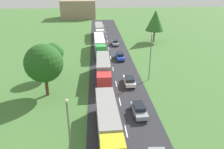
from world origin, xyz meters
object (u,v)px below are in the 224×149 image
Objects in this scene: car_second at (139,109)px; lamppost_lead at (69,129)px; car_fifth at (115,42)px; lamppost_second at (150,55)px; car_third at (129,81)px; distant_building at (79,9)px; truck_second at (103,69)px; tree_pine at (54,52)px; truck_third at (100,44)px; tree_maple at (44,63)px; car_fourth at (120,56)px; tree_birch at (155,21)px; truck_fourth at (99,30)px; truck_lead at (108,121)px.

lamppost_lead reaches higher than car_second.
car_fifth is 0.48× the size of lamppost_second.
distant_building is at bearing 100.24° from car_third.
truck_second reaches higher than car_fifth.
car_third is at bearing -19.32° from tree_pine.
truck_third reaches higher than car_third.
distant_building is at bearing 97.11° from truck_second.
truck_second is 11.55m from tree_maple.
car_third is 0.64× the size of tree_pine.
tree_maple is (-14.11, -2.82, 4.80)m from car_third.
tree_pine is (-9.23, 2.13, 2.76)m from truck_second.
car_fourth is 16.88m from tree_pine.
car_second is 41.07m from tree_birch.
tree_maple reaches higher than truck_fourth.
car_second is 0.94× the size of car_fourth.
truck_fourth reaches higher than truck_third.
truck_third is at bearing 67.88° from tree_maple.
tree_birch is at bearing 29.30° from truck_third.
car_second reaches higher than car_fifth.
truck_fourth is 33.35m from tree_pine.
truck_fourth is 35.92m from lamppost_second.
tree_maple is at bearing -168.68° from car_third.
truck_lead reaches higher than car_fourth.
truck_second is 2.89× the size of car_third.
truck_lead is 2.88× the size of car_fifth.
truck_lead is at bearing -84.27° from distant_building.
truck_fourth is 1.73× the size of lamppost_lead.
truck_lead is 0.88× the size of truck_third.
car_third is (4.60, -36.77, -1.37)m from truck_fourth.
car_fifth is (4.67, 6.61, -1.39)m from truck_third.
lamppost_lead reaches higher than car_fifth.
car_fourth reaches higher than car_fifth.
truck_third is at bearing -150.70° from tree_birch.
truck_fourth is 11.30m from car_fifth.
truck_lead is 1.62× the size of lamppost_lead.
tree_birch is (12.04, 15.22, 5.51)m from car_fourth.
car_second is at bearing -84.38° from truck_fourth.
car_fourth is at bearing -79.15° from truck_fourth.
truck_third reaches higher than car_fifth.
car_fourth is 0.53× the size of tree_maple.
car_fourth is at bearing 109.92° from lamppost_second.
tree_pine is (-5.08, 23.08, 0.60)m from lamppost_lead.
distant_building is at bearing 98.93° from truck_third.
lamppost_lead reaches higher than truck_second.
car_second is (4.57, -46.50, -1.36)m from truck_fourth.
car_second is 1.00× the size of car_fifth.
tree_pine is (0.30, 7.67, -0.69)m from tree_maple.
truck_third is 24.70m from tree_maple.
truck_lead is 2.88× the size of car_third.
truck_fourth reaches higher than car_fourth.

